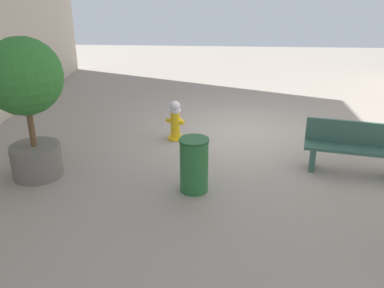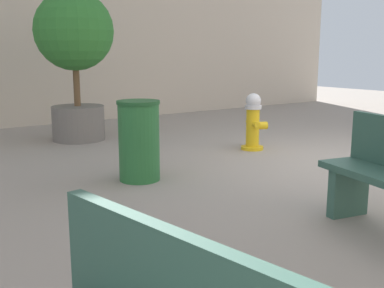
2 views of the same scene
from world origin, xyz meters
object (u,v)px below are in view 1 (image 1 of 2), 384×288
object	(u,v)px
fire_hydrant	(175,120)
trash_bin	(194,165)
planter_tree	(26,92)
bench_near	(354,147)

from	to	relation	value
fire_hydrant	trash_bin	bearing A→B (deg)	103.27
fire_hydrant	planter_tree	world-z (taller)	planter_tree
planter_tree	bench_near	bearing A→B (deg)	-174.81
bench_near	planter_tree	size ratio (longest dim) A/B	0.73
fire_hydrant	trash_bin	size ratio (longest dim) A/B	0.93
fire_hydrant	planter_tree	distance (m)	3.25
fire_hydrant	trash_bin	world-z (taller)	trash_bin
bench_near	trash_bin	bearing A→B (deg)	17.30
fire_hydrant	bench_near	bearing A→B (deg)	157.85
bench_near	planter_tree	xyz separation A→B (m)	(5.79, 0.53, 1.09)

